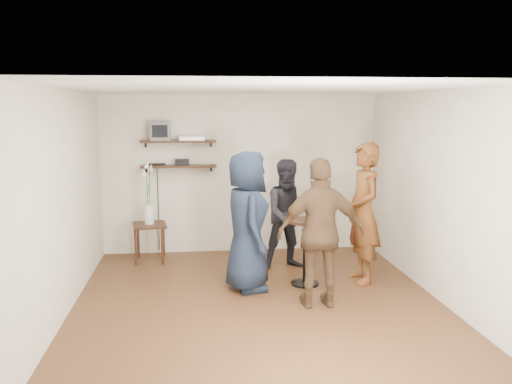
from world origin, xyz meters
TOP-DOWN VIEW (x-y plane):
  - room at (0.00, 0.00)m, footprint 4.58×5.08m
  - shelf_upper at (-1.00, 2.38)m, footprint 1.20×0.25m
  - shelf_lower at (-1.00, 2.38)m, footprint 1.20×0.25m
  - crt_monitor at (-1.28, 2.38)m, footprint 0.32×0.30m
  - dvd_deck at (-0.78, 2.38)m, footprint 0.40×0.24m
  - radio at (-0.94, 2.38)m, footprint 0.22×0.10m
  - power_strip at (-1.36, 2.42)m, footprint 0.30×0.05m
  - side_table at (-1.46, 2.00)m, footprint 0.56×0.56m
  - vase_lilies at (-1.46, 2.00)m, footprint 0.20×0.20m
  - drinks_table at (0.72, 0.62)m, footprint 0.49×0.49m
  - wine_glass_fl at (0.65, 0.59)m, footprint 0.07×0.07m
  - wine_glass_fr at (0.77, 0.59)m, footprint 0.06×0.06m
  - wine_glass_bl at (0.68, 0.68)m, footprint 0.07×0.07m
  - wine_glass_br at (0.75, 0.63)m, footprint 0.07×0.07m
  - person_plaid at (1.52, 0.67)m, footprint 0.50×0.73m
  - person_dark at (0.64, 1.42)m, footprint 0.85×0.70m
  - person_navy at (-0.08, 0.52)m, footprint 0.69×0.96m
  - person_brown at (0.73, -0.19)m, footprint 1.06×0.46m

SIDE VIEW (x-z plane):
  - side_table at x=-1.46m, z-range 0.20..0.80m
  - drinks_table at x=0.72m, z-range 0.13..1.03m
  - person_dark at x=0.64m, z-range 0.00..1.63m
  - person_brown at x=0.73m, z-range 0.00..1.80m
  - vase_lilies at x=-1.46m, z-range 0.41..1.41m
  - person_navy at x=-0.08m, z-range 0.00..1.84m
  - person_plaid at x=1.52m, z-range 0.00..1.92m
  - wine_glass_fr at x=0.77m, z-range 0.93..1.12m
  - wine_glass_br at x=0.75m, z-range 0.94..1.15m
  - wine_glass_bl at x=0.68m, z-range 0.94..1.16m
  - wine_glass_fl at x=0.65m, z-range 0.94..1.16m
  - room at x=0.00m, z-range -0.04..2.64m
  - shelf_lower at x=-1.00m, z-range 1.43..1.47m
  - power_strip at x=-1.36m, z-range 1.47..1.50m
  - radio at x=-0.94m, z-range 1.47..1.57m
  - shelf_upper at x=-1.00m, z-range 1.83..1.87m
  - dvd_deck at x=-0.78m, z-range 1.87..1.93m
  - crt_monitor at x=-1.28m, z-range 1.87..2.17m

